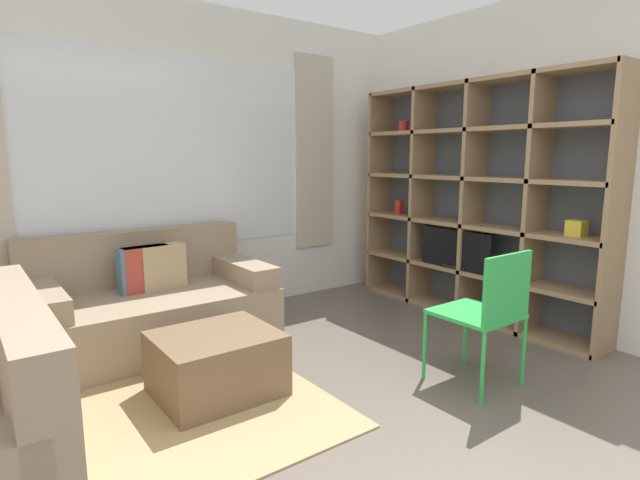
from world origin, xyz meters
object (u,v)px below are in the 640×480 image
(ottoman, at_px, (216,364))
(couch_main, at_px, (151,305))
(folding_chair, at_px, (488,307))
(shelving_unit, at_px, (475,203))

(ottoman, bearing_deg, couch_main, 92.34)
(ottoman, height_order, folding_chair, folding_chair)
(shelving_unit, distance_m, ottoman, 2.67)
(couch_main, xyz_separation_m, ottoman, (0.04, -1.04, -0.12))
(ottoman, distance_m, folding_chair, 1.68)
(shelving_unit, relative_size, folding_chair, 2.78)
(couch_main, height_order, ottoman, couch_main)
(shelving_unit, bearing_deg, folding_chair, -140.05)
(couch_main, xyz_separation_m, folding_chair, (1.42, -1.95, 0.21))
(shelving_unit, xyz_separation_m, ottoman, (-2.54, -0.07, -0.82))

